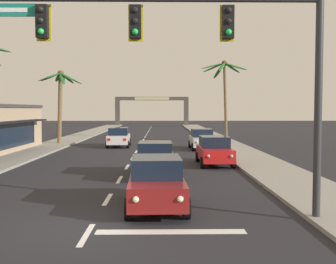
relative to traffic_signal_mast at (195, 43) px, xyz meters
name	(u,v)px	position (x,y,z in m)	size (l,w,h in m)	color
ground_plane	(92,226)	(-2.90, -0.42, -5.15)	(220.00, 220.00, 0.00)	#232328
sidewalk_right	(238,151)	(4.90, 19.58, -5.08)	(3.20, 110.00, 0.14)	gray
sidewalk_left	(32,152)	(-10.70, 19.58, -5.08)	(3.20, 110.00, 0.14)	gray
lane_markings	(142,153)	(-2.45, 19.21, -5.14)	(4.28, 87.87, 0.01)	silver
traffic_signal_mast	(195,43)	(0.00, 0.00, 0.00)	(10.60, 0.41, 7.10)	#2D2D33
sedan_lead_at_stop_bar	(156,182)	(-1.12, 1.73, -4.29)	(2.07, 4.50, 1.68)	maroon
sedan_third_in_queue	(155,159)	(-1.26, 8.20, -4.29)	(1.96, 4.45, 1.68)	#4C515B
sedan_oncoming_far	(119,137)	(-4.69, 24.53, -4.29)	(2.04, 4.49, 1.68)	silver
sedan_parked_nearest_kerb	(202,139)	(2.34, 22.01, -4.29)	(2.00, 4.47, 1.68)	silver
sedan_parked_mid_kerb	(214,150)	(2.16, 12.44, -4.29)	(1.97, 4.46, 1.68)	red
palm_left_third	(61,90)	(-10.26, 26.88, -0.12)	(4.03, 3.95, 6.87)	brown
palm_right_third	(225,79)	(5.38, 30.04, 1.17)	(4.95, 4.42, 8.16)	brown
town_gateway_arch	(152,107)	(-2.90, 72.79, -1.30)	(14.80, 0.90, 5.83)	#423D38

